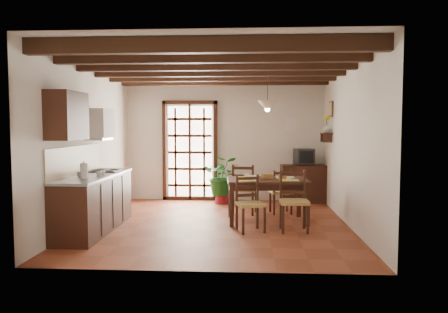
# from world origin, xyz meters

# --- Properties ---
(ground_plane) EXTENTS (5.00, 5.00, 0.00)m
(ground_plane) POSITION_xyz_m (0.00, 0.00, 0.00)
(ground_plane) COLOR brown
(room_shell) EXTENTS (4.52, 5.02, 2.81)m
(room_shell) POSITION_xyz_m (0.00, 0.00, 1.82)
(room_shell) COLOR silver
(room_shell) RESTS_ON ground_plane
(ceiling_beams) EXTENTS (4.50, 4.34, 0.20)m
(ceiling_beams) POSITION_xyz_m (0.00, 0.00, 2.69)
(ceiling_beams) COLOR black
(ceiling_beams) RESTS_ON room_shell
(french_door) EXTENTS (1.26, 0.11, 2.32)m
(french_door) POSITION_xyz_m (-0.80, 2.45, 1.18)
(french_door) COLOR white
(french_door) RESTS_ON ground_plane
(kitchen_counter) EXTENTS (0.64, 2.25, 1.38)m
(kitchen_counter) POSITION_xyz_m (-1.96, -0.60, 0.47)
(kitchen_counter) COLOR #32180F
(kitchen_counter) RESTS_ON ground_plane
(upper_cabinet) EXTENTS (0.35, 0.80, 0.70)m
(upper_cabinet) POSITION_xyz_m (-2.08, -1.30, 1.85)
(upper_cabinet) COLOR #32180F
(upper_cabinet) RESTS_ON room_shell
(range_hood) EXTENTS (0.38, 0.60, 0.54)m
(range_hood) POSITION_xyz_m (-2.05, -0.05, 1.73)
(range_hood) COLOR white
(range_hood) RESTS_ON room_shell
(counter_items) EXTENTS (0.50, 1.43, 0.25)m
(counter_items) POSITION_xyz_m (-1.95, -0.51, 0.96)
(counter_items) COLOR black
(counter_items) RESTS_ON kitchen_counter
(dining_table) EXTENTS (1.47, 1.01, 0.76)m
(dining_table) POSITION_xyz_m (0.88, 0.24, 0.67)
(dining_table) COLOR #341A11
(dining_table) RESTS_ON ground_plane
(chair_near_left) EXTENTS (0.52, 0.51, 0.90)m
(chair_near_left) POSITION_xyz_m (0.58, -0.51, 0.28)
(chair_near_left) COLOR tan
(chair_near_left) RESTS_ON ground_plane
(chair_near_right) EXTENTS (0.47, 0.45, 0.98)m
(chair_near_right) POSITION_xyz_m (1.28, -0.45, 0.31)
(chair_near_right) COLOR tan
(chair_near_right) RESTS_ON ground_plane
(chair_far_left) EXTENTS (0.52, 0.50, 0.97)m
(chair_far_left) POSITION_xyz_m (0.47, 0.93, 0.30)
(chair_far_left) COLOR tan
(chair_far_left) RESTS_ON ground_plane
(chair_far_right) EXTENTS (0.46, 0.45, 0.86)m
(chair_far_right) POSITION_xyz_m (1.18, 0.98, 0.27)
(chair_far_right) COLOR tan
(chair_far_right) RESTS_ON ground_plane
(table_setting) EXTENTS (1.03, 0.68, 0.10)m
(table_setting) POSITION_xyz_m (0.88, 0.24, 0.80)
(table_setting) COLOR yellow
(table_setting) RESTS_ON dining_table
(table_bowl) EXTENTS (0.26, 0.26, 0.05)m
(table_bowl) POSITION_xyz_m (0.62, 0.27, 0.79)
(table_bowl) COLOR white
(table_bowl) RESTS_ON dining_table
(sideboard) EXTENTS (1.03, 0.54, 0.84)m
(sideboard) POSITION_xyz_m (1.77, 2.23, 0.42)
(sideboard) COLOR #32180F
(sideboard) RESTS_ON ground_plane
(crt_tv) EXTENTS (0.45, 0.43, 0.34)m
(crt_tv) POSITION_xyz_m (1.77, 2.22, 1.03)
(crt_tv) COLOR black
(crt_tv) RESTS_ON sideboard
(fuse_box) EXTENTS (0.25, 0.03, 0.32)m
(fuse_box) POSITION_xyz_m (1.50, 2.48, 1.75)
(fuse_box) COLOR white
(fuse_box) RESTS_ON room_shell
(plant_pot) EXTENTS (0.34, 0.34, 0.21)m
(plant_pot) POSITION_xyz_m (-0.04, 2.05, 0.11)
(plant_pot) COLOR maroon
(plant_pot) RESTS_ON ground_plane
(potted_plant) EXTENTS (2.03, 1.75, 2.24)m
(potted_plant) POSITION_xyz_m (-0.04, 2.05, 0.57)
(potted_plant) COLOR #144C19
(potted_plant) RESTS_ON ground_plane
(wall_shelf) EXTENTS (0.20, 0.42, 0.20)m
(wall_shelf) POSITION_xyz_m (2.14, 1.60, 1.51)
(wall_shelf) COLOR #32180F
(wall_shelf) RESTS_ON room_shell
(shelf_vase) EXTENTS (0.15, 0.15, 0.15)m
(shelf_vase) POSITION_xyz_m (2.14, 1.60, 1.65)
(shelf_vase) COLOR #B2BFB2
(shelf_vase) RESTS_ON wall_shelf
(shelf_flowers) EXTENTS (0.14, 0.14, 0.36)m
(shelf_flowers) POSITION_xyz_m (2.14, 1.60, 1.86)
(shelf_flowers) COLOR yellow
(shelf_flowers) RESTS_ON shelf_vase
(framed_picture) EXTENTS (0.03, 0.32, 0.32)m
(framed_picture) POSITION_xyz_m (2.22, 1.60, 2.05)
(framed_picture) COLOR brown
(framed_picture) RESTS_ON room_shell
(pendant_lamp) EXTENTS (0.36, 0.36, 0.84)m
(pendant_lamp) POSITION_xyz_m (0.88, 0.34, 2.08)
(pendant_lamp) COLOR black
(pendant_lamp) RESTS_ON room_shell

